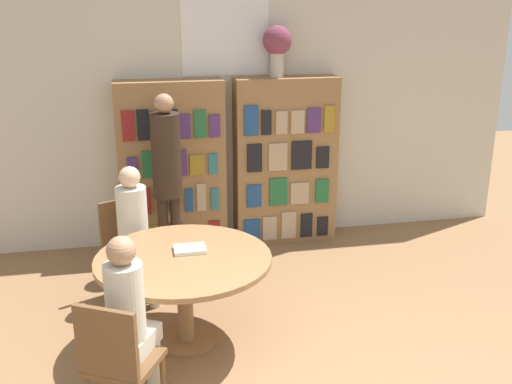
% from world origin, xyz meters
% --- Properties ---
extents(wall_back, '(6.40, 0.07, 3.00)m').
position_xyz_m(wall_back, '(0.00, 3.66, 1.51)').
color(wall_back, beige).
rests_on(wall_back, ground_plane).
extents(bookshelf_left, '(1.09, 0.34, 1.78)m').
position_xyz_m(bookshelf_left, '(-0.61, 3.47, 0.89)').
color(bookshelf_left, olive).
rests_on(bookshelf_left, ground_plane).
extents(bookshelf_right, '(1.09, 0.34, 1.78)m').
position_xyz_m(bookshelf_right, '(0.61, 3.47, 0.89)').
color(bookshelf_right, olive).
rests_on(bookshelf_right, ground_plane).
extents(flower_vase, '(0.30, 0.30, 0.52)m').
position_xyz_m(flower_vase, '(0.50, 3.47, 2.11)').
color(flower_vase, '#B7AD9E').
rests_on(flower_vase, bookshelf_right).
extents(reading_table, '(1.32, 1.32, 0.73)m').
position_xyz_m(reading_table, '(-0.66, 1.54, 0.63)').
color(reading_table, olive).
rests_on(reading_table, ground_plane).
extents(chair_near_camera, '(0.54, 0.54, 0.88)m').
position_xyz_m(chair_near_camera, '(-1.15, 0.67, 0.49)').
color(chair_near_camera, brown).
rests_on(chair_near_camera, ground_plane).
extents(chair_left_side, '(0.53, 0.53, 0.88)m').
position_xyz_m(chair_left_side, '(-1.09, 2.45, 0.49)').
color(chair_left_side, brown).
rests_on(chair_left_side, ground_plane).
extents(seated_reader_left, '(0.37, 0.40, 1.23)m').
position_xyz_m(seated_reader_left, '(-1.01, 2.28, 0.70)').
color(seated_reader_left, beige).
rests_on(seated_reader_left, ground_plane).
extents(seated_reader_right, '(0.37, 0.40, 1.23)m').
position_xyz_m(seated_reader_right, '(-1.06, 0.83, 0.69)').
color(seated_reader_right, beige).
rests_on(seated_reader_right, ground_plane).
extents(librarian_standing, '(0.28, 0.55, 1.73)m').
position_xyz_m(librarian_standing, '(-0.68, 2.97, 1.05)').
color(librarian_standing, '#332319').
rests_on(librarian_standing, ground_plane).
extents(open_book_on_table, '(0.24, 0.18, 0.03)m').
position_xyz_m(open_book_on_table, '(-0.61, 1.63, 0.75)').
color(open_book_on_table, silver).
rests_on(open_book_on_table, reading_table).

